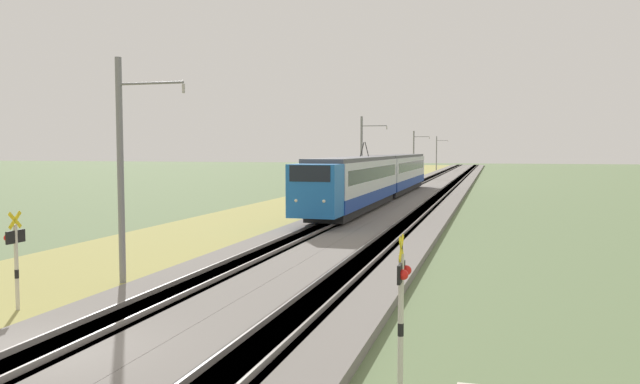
{
  "coord_description": "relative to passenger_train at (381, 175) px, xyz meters",
  "views": [
    {
      "loc": [
        -11.02,
        -9.33,
        4.67
      ],
      "look_at": [
        22.32,
        0.0,
        2.29
      ],
      "focal_mm": 35.0,
      "sensor_mm": 36.0,
      "label": 1
    }
  ],
  "objects": [
    {
      "name": "passenger_train",
      "position": [
        0.0,
        0.0,
        0.0
      ],
      "size": [
        42.25,
        2.82,
        5.21
      ],
      "rotation": [
        0.0,
        0.0,
        3.14
      ],
      "color": "blue",
      "rests_on": "ground"
    },
    {
      "name": "ground_plane",
      "position": [
        -41.68,
        0.0,
        -2.45
      ],
      "size": [
        400.0,
        400.0,
        0.0
      ],
      "primitive_type": "plane",
      "color": "#60754C"
    },
    {
      "name": "ballast_adjacent",
      "position": [
        8.32,
        -4.41,
        -2.3
      ],
      "size": [
        240.0,
        4.4,
        0.3
      ],
      "color": "slate",
      "rests_on": "ground"
    },
    {
      "name": "grass_verge",
      "position": [
        8.32,
        5.53,
        -2.39
      ],
      "size": [
        240.0,
        9.05,
        0.12
      ],
      "color": "#99934C",
      "rests_on": "ground"
    },
    {
      "name": "catenary_mast_mid",
      "position": [
        5.34,
        2.76,
        1.57
      ],
      "size": [
        0.22,
        2.56,
        7.77
      ],
      "color": "slate",
      "rests_on": "ground"
    },
    {
      "name": "catenary_mast_distant",
      "position": [
        84.53,
        2.76,
        1.41
      ],
      "size": [
        0.22,
        2.56,
        7.45
      ],
      "color": "slate",
      "rests_on": "ground"
    },
    {
      "name": "track_adjacent",
      "position": [
        8.32,
        -4.41,
        -2.29
      ],
      "size": [
        240.0,
        1.57,
        0.45
      ],
      "color": "#4C4238",
      "rests_on": "ground"
    },
    {
      "name": "catenary_mast_near",
      "position": [
        -34.26,
        2.76,
        1.56
      ],
      "size": [
        0.22,
        2.56,
        7.74
      ],
      "color": "slate",
      "rests_on": "ground"
    },
    {
      "name": "catenary_mast_far",
      "position": [
        44.93,
        2.76,
        1.44
      ],
      "size": [
        0.22,
        2.56,
        7.51
      ],
      "color": "slate",
      "rests_on": "ground"
    },
    {
      "name": "ballast_main",
      "position": [
        8.32,
        0.0,
        -2.3
      ],
      "size": [
        240.0,
        4.4,
        0.3
      ],
      "color": "slate",
      "rests_on": "ground"
    },
    {
      "name": "crossing_signal_far",
      "position": [
        -40.92,
        -7.67,
        -0.62
      ],
      "size": [
        0.7,
        0.23,
        3.04
      ],
      "rotation": [
        0.0,
        0.0,
        -1.57
      ],
      "color": "beige",
      "rests_on": "ground"
    },
    {
      "name": "crossing_signal_aux",
      "position": [
        -38.25,
        3.63,
        -0.68
      ],
      "size": [
        0.7,
        0.23,
        2.93
      ],
      "rotation": [
        0.0,
        0.0,
        1.57
      ],
      "color": "beige",
      "rests_on": "ground"
    },
    {
      "name": "track_main",
      "position": [
        8.32,
        0.0,
        -2.29
      ],
      "size": [
        240.0,
        1.57,
        0.45
      ],
      "color": "#4C4238",
      "rests_on": "ground"
    }
  ]
}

